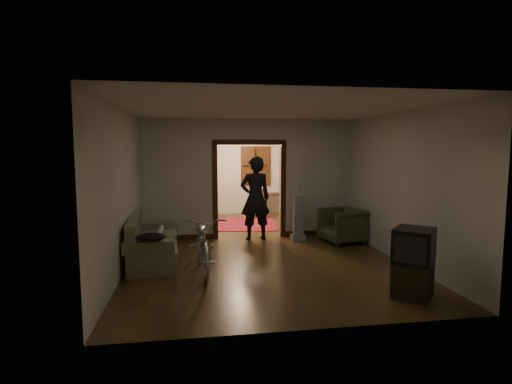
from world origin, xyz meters
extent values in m
cube|color=#352510|center=(0.00, 0.00, 0.00)|extent=(5.00, 8.50, 0.01)
cube|color=white|center=(0.00, 0.00, 2.80)|extent=(5.00, 8.50, 0.01)
cube|color=beige|center=(0.00, 4.25, 1.40)|extent=(5.00, 0.02, 2.80)
cube|color=beige|center=(-2.50, 0.00, 1.40)|extent=(0.02, 8.50, 2.80)
cube|color=beige|center=(2.50, 0.00, 1.40)|extent=(0.02, 8.50, 2.80)
cube|color=beige|center=(0.00, 0.75, 1.40)|extent=(5.00, 0.14, 2.80)
cube|color=#351C0C|center=(0.00, 0.75, 1.10)|extent=(1.74, 0.20, 2.32)
cube|color=black|center=(0.70, 4.21, 1.55)|extent=(0.98, 0.06, 1.28)
sphere|color=#FFE0A5|center=(0.00, 2.50, 2.35)|extent=(0.24, 0.24, 0.24)
cube|color=silver|center=(1.05, 0.68, 1.25)|extent=(0.08, 0.01, 0.12)
cube|color=#5E6040|center=(-2.05, -1.10, 0.43)|extent=(0.96, 1.92, 0.86)
cylinder|color=beige|center=(-1.95, -0.80, 0.53)|extent=(0.09, 0.75, 0.09)
ellipsoid|color=black|center=(-2.00, -2.01, 0.68)|extent=(0.48, 0.36, 0.14)
imported|color=silver|center=(-1.15, -1.77, 0.50)|extent=(0.78, 1.94, 1.00)
imported|color=#3E4929|center=(1.98, -0.15, 0.39)|extent=(1.01, 0.99, 0.79)
cube|color=black|center=(1.78, -3.45, 0.25)|extent=(0.74, 0.75, 0.50)
cube|color=black|center=(1.78, -3.45, 0.74)|extent=(0.77, 0.77, 0.50)
cube|color=gray|center=(1.08, 0.26, 0.53)|extent=(0.37, 0.32, 1.05)
imported|color=black|center=(0.10, 0.46, 0.97)|extent=(0.75, 0.54, 1.93)
cube|color=maroon|center=(0.16, 2.42, 0.01)|extent=(1.87, 2.32, 0.02)
cube|color=#26311D|center=(-1.18, 3.94, 0.81)|extent=(0.85, 0.53, 1.63)
sphere|color=#1E5972|center=(-1.18, 3.94, 1.94)|extent=(0.31, 0.31, 0.31)
cube|color=black|center=(1.17, 3.90, 0.33)|extent=(0.93, 0.56, 0.67)
cube|color=black|center=(0.66, 3.33, 0.46)|extent=(0.49, 0.49, 0.92)
camera|label=1|loc=(-1.30, -8.57, 2.12)|focal=28.00mm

